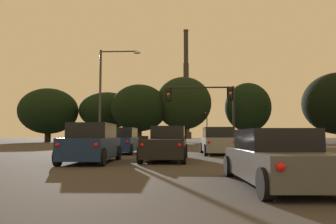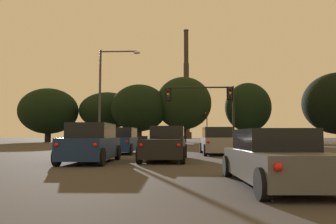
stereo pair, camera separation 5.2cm
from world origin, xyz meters
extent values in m
cube|color=gray|center=(3.20, 21.23, 0.68)|extent=(1.96, 4.81, 0.95)
cube|color=black|center=(3.19, 21.35, 1.51)|extent=(1.80, 2.81, 0.70)
cylinder|color=black|center=(2.24, 23.15, 0.38)|extent=(0.23, 0.76, 0.76)
cylinder|color=black|center=(4.12, 23.16, 0.38)|extent=(0.23, 0.76, 0.76)
cylinder|color=black|center=(2.27, 19.30, 0.38)|extent=(0.23, 0.76, 0.76)
cylinder|color=black|center=(4.15, 19.31, 0.38)|extent=(0.23, 0.76, 0.76)
sphere|color=red|center=(2.43, 18.80, 0.89)|extent=(0.17, 0.17, 0.17)
sphere|color=red|center=(3.99, 18.82, 0.89)|extent=(0.17, 0.17, 0.17)
cube|color=#4C4F54|center=(3.19, 6.91, 0.53)|extent=(2.00, 4.68, 0.70)
cube|color=black|center=(3.18, 7.14, 1.15)|extent=(1.72, 2.27, 0.55)
cylinder|color=black|center=(2.23, 8.77, 0.32)|extent=(0.25, 0.65, 0.64)
cylinder|color=black|center=(3.98, 8.85, 0.32)|extent=(0.25, 0.65, 0.64)
cylinder|color=black|center=(2.39, 4.97, 0.32)|extent=(0.25, 0.65, 0.64)
sphere|color=red|center=(2.57, 4.56, 0.68)|extent=(0.17, 0.17, 0.17)
cube|color=navy|center=(-3.54, 22.04, 0.68)|extent=(1.94, 4.81, 0.95)
cube|color=black|center=(-3.54, 22.16, 1.51)|extent=(1.79, 2.81, 0.70)
cylinder|color=black|center=(-4.47, 23.97, 0.38)|extent=(0.22, 0.76, 0.76)
cylinder|color=black|center=(-2.59, 23.96, 0.38)|extent=(0.22, 0.76, 0.76)
cylinder|color=black|center=(-4.49, 20.12, 0.38)|extent=(0.22, 0.76, 0.76)
cylinder|color=black|center=(-2.61, 20.11, 0.38)|extent=(0.22, 0.76, 0.76)
sphere|color=red|center=(-4.33, 19.62, 0.89)|extent=(0.17, 0.17, 0.17)
sphere|color=red|center=(-2.77, 19.62, 0.89)|extent=(0.17, 0.17, 0.17)
cube|color=navy|center=(-3.51, 13.97, 0.68)|extent=(2.03, 4.84, 0.95)
cube|color=black|center=(-3.51, 14.09, 1.51)|extent=(1.85, 2.84, 0.70)
cylinder|color=black|center=(-4.50, 15.88, 0.38)|extent=(0.24, 0.77, 0.76)
cylinder|color=black|center=(-2.62, 15.92, 0.38)|extent=(0.24, 0.77, 0.76)
cylinder|color=black|center=(-4.40, 12.03, 0.38)|extent=(0.24, 0.77, 0.76)
cylinder|color=black|center=(-2.52, 12.07, 0.38)|extent=(0.24, 0.77, 0.76)
sphere|color=red|center=(-4.23, 11.54, 0.89)|extent=(0.17, 0.17, 0.17)
sphere|color=red|center=(-2.67, 11.57, 0.89)|extent=(0.17, 0.17, 0.17)
cube|color=black|center=(-0.07, 15.51, 0.66)|extent=(2.16, 5.46, 0.88)
cube|color=black|center=(-0.01, 17.26, 1.46)|extent=(1.89, 1.85, 0.72)
cube|color=black|center=(-1.05, 14.15, 1.18)|extent=(0.17, 2.43, 0.16)
cube|color=black|center=(0.83, 14.10, 1.18)|extent=(0.17, 2.43, 0.16)
cylinder|color=black|center=(-0.98, 17.74, 0.40)|extent=(0.24, 0.81, 0.80)
cylinder|color=black|center=(0.98, 17.68, 0.40)|extent=(0.24, 0.81, 0.80)
cylinder|color=black|center=(-1.11, 13.34, 0.40)|extent=(0.24, 0.81, 0.80)
cylinder|color=black|center=(0.85, 13.28, 0.40)|extent=(0.24, 0.81, 0.80)
sphere|color=red|center=(-0.97, 12.82, 0.85)|extent=(0.17, 0.17, 0.17)
sphere|color=red|center=(0.67, 12.77, 0.85)|extent=(0.17, 0.17, 0.17)
cylinder|color=black|center=(5.61, 62.73, 3.24)|extent=(0.18, 0.18, 6.49)
cylinder|color=black|center=(5.61, 62.73, 0.05)|extent=(0.40, 0.40, 0.10)
cube|color=black|center=(5.32, 62.73, 5.82)|extent=(0.34, 0.34, 1.04)
cube|color=black|center=(5.32, 62.91, 5.82)|extent=(0.58, 0.03, 1.25)
sphere|color=#320504|center=(5.32, 62.54, 6.14)|extent=(0.22, 0.22, 0.22)
sphere|color=#F2AD14|center=(5.32, 62.54, 5.82)|extent=(0.22, 0.22, 0.22)
sphere|color=black|center=(5.32, 62.54, 5.50)|extent=(0.22, 0.22, 0.22)
cylinder|color=black|center=(5.49, 28.53, 2.92)|extent=(0.18, 0.18, 5.85)
cylinder|color=black|center=(5.49, 28.53, 0.05)|extent=(0.40, 0.40, 0.10)
cube|color=black|center=(5.20, 28.53, 5.18)|extent=(0.34, 0.34, 1.04)
cube|color=black|center=(5.20, 28.71, 5.18)|extent=(0.58, 0.03, 1.25)
sphere|color=#320504|center=(5.20, 28.34, 5.50)|extent=(0.22, 0.22, 0.22)
sphere|color=#F2AD14|center=(5.20, 28.34, 5.18)|extent=(0.22, 0.22, 0.22)
sphere|color=black|center=(5.20, 28.34, 4.86)|extent=(0.22, 0.22, 0.22)
cylinder|color=black|center=(2.51, 28.53, 5.75)|extent=(5.96, 0.14, 0.14)
sphere|color=black|center=(5.49, 28.53, 5.75)|extent=(0.18, 0.18, 0.18)
cube|color=black|center=(-0.47, 28.53, 5.11)|extent=(0.34, 0.34, 1.04)
cube|color=black|center=(-0.47, 28.71, 5.11)|extent=(0.58, 0.03, 1.25)
sphere|color=#320504|center=(-0.47, 28.34, 5.43)|extent=(0.22, 0.22, 0.22)
sphere|color=#F2AD14|center=(-0.47, 28.34, 5.11)|extent=(0.22, 0.22, 0.22)
sphere|color=black|center=(-0.47, 28.34, 4.79)|extent=(0.22, 0.22, 0.22)
cylinder|color=#38383A|center=(-6.55, 27.28, 4.52)|extent=(0.20, 0.20, 9.04)
cylinder|color=#38383A|center=(-4.90, 27.28, 8.89)|extent=(3.30, 0.12, 0.12)
sphere|color=#38383A|center=(-6.55, 27.28, 8.89)|extent=(0.20, 0.20, 0.20)
ellipsoid|color=silver|center=(-3.25, 27.28, 8.77)|extent=(0.64, 0.36, 0.26)
cylinder|color=#2B2722|center=(2.93, 176.20, 1.81)|extent=(5.57, 5.57, 3.61)
cylinder|color=#332D28|center=(2.93, 176.20, 13.04)|extent=(3.48, 3.48, 18.86)
cylinder|color=#332D28|center=(2.93, 176.20, 31.90)|extent=(2.99, 2.99, 18.86)
cylinder|color=#332D28|center=(2.93, 176.20, 50.75)|extent=(2.51, 2.51, 18.86)
cylinder|color=#38322C|center=(2.93, 176.20, 59.83)|extent=(2.81, 2.81, 0.70)
cylinder|color=black|center=(-29.29, 70.53, 1.55)|extent=(1.33, 1.33, 3.10)
ellipsoid|color=black|center=(-29.29, 70.53, 6.94)|extent=(13.26, 11.93, 10.25)
cylinder|color=black|center=(-16.10, 71.22, 1.97)|extent=(1.26, 1.26, 3.94)
ellipsoid|color=black|center=(-16.10, 71.22, 7.04)|extent=(12.61, 11.34, 8.27)
cylinder|color=black|center=(1.02, 65.51, 2.00)|extent=(1.15, 1.15, 4.00)
ellipsoid|color=black|center=(1.02, 65.51, 8.06)|extent=(11.47, 10.32, 10.82)
cylinder|color=black|center=(14.73, 68.40, 1.76)|extent=(0.97, 0.97, 3.53)
ellipsoid|color=black|center=(14.73, 68.40, 7.43)|extent=(9.73, 8.75, 10.40)
cylinder|color=black|center=(-7.97, 64.45, 1.72)|extent=(1.14, 1.14, 3.44)
ellipsoid|color=black|center=(-7.97, 64.45, 7.03)|extent=(11.43, 10.29, 9.57)
camera|label=1|loc=(0.80, -1.49, 1.23)|focal=35.00mm
camera|label=2|loc=(0.85, -1.49, 1.23)|focal=35.00mm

